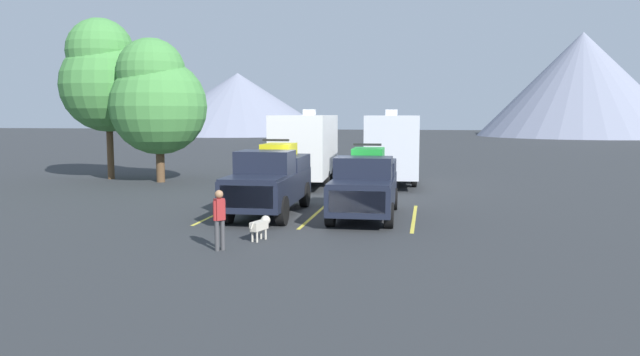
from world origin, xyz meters
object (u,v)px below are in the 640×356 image
Objects in this scene: camper_trailer_a at (306,145)px; camper_trailer_b at (391,145)px; person_a at (219,216)px; pickup_truck_a at (270,179)px; pickup_truck_b at (365,184)px; dog at (261,225)px.

camper_trailer_b is (4.24, 0.36, -0.01)m from camper_trailer_a.
person_a is at bearing -86.98° from camper_trailer_a.
camper_trailer_b reaches higher than person_a.
camper_trailer_b reaches higher than pickup_truck_a.
camper_trailer_b is 15.81m from person_a.
camper_trailer_a is at bearing 93.02° from person_a.
camper_trailer_b is (3.65, 9.54, 0.75)m from pickup_truck_a.
camper_trailer_b is at bearing 77.39° from person_a.
camper_trailer_a is (-0.59, 9.19, 0.76)m from pickup_truck_a.
pickup_truck_b is 5.11m from dog.
pickup_truck_b is at bearing 60.85° from dog.
camper_trailer_a is 4.25m from camper_trailer_b.
pickup_truck_b is at bearing -66.66° from camper_trailer_a.
camper_trailer_a reaches higher than pickup_truck_b.
pickup_truck_b is (3.36, 0.03, -0.10)m from pickup_truck_a.
pickup_truck_a is 3.65× the size of person_a.
camper_trailer_a is at bearing 113.34° from pickup_truck_b.
pickup_truck_b is at bearing 0.59° from pickup_truck_a.
person_a is at bearing -118.20° from pickup_truck_b.
pickup_truck_a is at bearing -179.41° from pickup_truck_b.
pickup_truck_a is 3.36m from pickup_truck_b.
person_a is (-3.44, -15.39, -1.07)m from camper_trailer_b.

